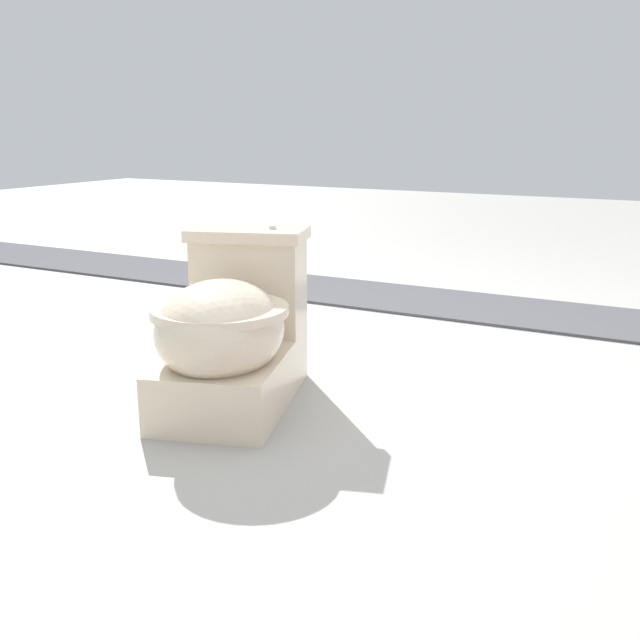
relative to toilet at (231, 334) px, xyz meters
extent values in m
plane|color=#A8A59E|center=(-0.15, 0.09, -0.22)|extent=(14.00, 14.00, 0.00)
cube|color=#4C4C51|center=(-1.53, 0.59, -0.21)|extent=(0.56, 8.00, 0.01)
cube|color=beige|center=(0.00, 0.00, -0.14)|extent=(0.67, 0.51, 0.17)
ellipsoid|color=beige|center=(0.09, 0.03, 0.04)|extent=(0.53, 0.48, 0.28)
cylinder|color=beige|center=(0.09, 0.03, 0.10)|extent=(0.49, 0.49, 0.03)
cube|color=beige|center=(-0.20, -0.07, 0.10)|extent=(0.27, 0.38, 0.30)
cube|color=beige|center=(-0.20, -0.07, 0.27)|extent=(0.31, 0.41, 0.04)
cylinder|color=silver|center=(-0.23, 0.01, 0.29)|extent=(0.02, 0.02, 0.01)
camera|label=1|loc=(1.75, 1.24, 0.61)|focal=42.00mm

